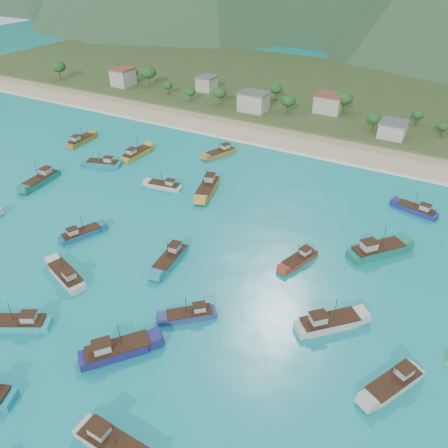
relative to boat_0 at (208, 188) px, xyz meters
The scene contains 25 objects.
ground 37.73m from the boat_0, 64.97° to the right, with size 600.00×600.00×0.00m, color #0D8E99.
beach 47.59m from the boat_0, 70.40° to the left, with size 400.00×18.00×1.20m, color beige.
land 107.03m from the boat_0, 81.42° to the left, with size 400.00×110.00×2.40m, color #385123.
surf_line 38.77m from the boat_0, 65.69° to the left, with size 400.00×2.50×0.08m, color white.
village 71.84m from the boat_0, 73.10° to the left, with size 219.96×27.01×7.04m.
vegetation 68.80m from the boat_0, 86.89° to the left, with size 272.94×25.71×8.82m.
boat_0 is the anchor object (origin of this frame).
boat_1 11.94m from the boat_0, 159.26° to the right, with size 9.68×4.23×5.53m.
boat_2 35.49m from the boat_0, 113.96° to the right, with size 6.21×9.78×5.57m.
boat_6 68.42m from the boat_0, 35.12° to the right, with size 7.70×10.76×6.23m.
boat_8 35.39m from the boat_0, behind, with size 10.63×5.94×6.03m.
boat_12 31.51m from the boat_0, 73.69° to the right, with size 4.28×10.97×6.32m.
boat_14 23.90m from the boat_0, 110.81° to the left, with size 6.65×10.85×6.17m.
boat_15 54.64m from the boat_0, behind, with size 3.75×10.90×6.35m.
boat_18 53.26m from the boat_0, 16.94° to the left, with size 10.27×5.23×5.83m.
boat_19 46.73m from the boat_0, 157.19° to the right, with size 4.66×11.93×6.87m.
boat_21 54.13m from the boat_0, 36.53° to the right, with size 10.55×10.49×6.78m.
boat_22 45.36m from the boat_0, 97.76° to the right, with size 11.21×6.53×6.36m.
boat_23 46.66m from the boat_0, ahead, with size 11.26×12.22×7.60m.
boat_27 36.93m from the boat_0, 27.92° to the right, with size 5.53×9.59×5.44m.
boat_28 56.81m from the boat_0, 74.45° to the right, with size 10.01×11.18×6.87m.
boat_29 46.98m from the boat_0, 63.12° to the right, with size 8.54×8.00×5.35m.
boat_30 58.34m from the boat_0, 93.56° to the right, with size 10.56×7.64×6.12m.
boat_31 32.19m from the boat_0, 164.49° to the left, with size 3.58×11.11×6.51m.
boat_32 71.72m from the boat_0, 69.51° to the right, with size 11.08×3.47×6.51m.
Camera 1 is at (37.81, -54.25, 56.89)m, focal length 35.00 mm.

